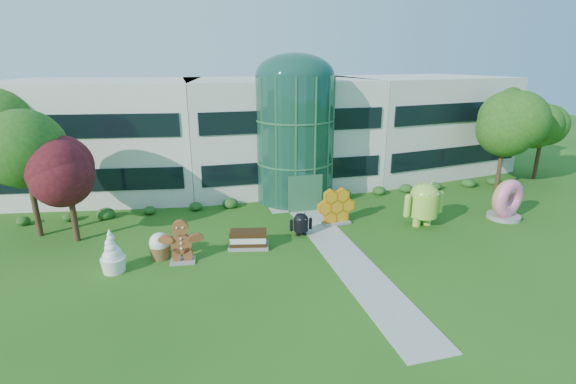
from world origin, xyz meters
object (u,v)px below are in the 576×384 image
object	(u,v)px
android_green	(424,201)
android_black	(301,223)
donut	(506,199)
gingerbread	(181,241)

from	to	relation	value
android_green	android_black	xyz separation A→B (m)	(-8.58, 0.48, -0.89)
donut	gingerbread	size ratio (longest dim) A/B	1.07
android_black	donut	bearing A→B (deg)	-2.29
android_black	donut	world-z (taller)	donut
android_green	android_black	bearing A→B (deg)	173.64
android_green	donut	bearing A→B (deg)	-6.37
android_black	gingerbread	xyz separation A→B (m)	(-7.53, -1.85, 0.39)
android_green	gingerbread	distance (m)	16.17
android_green	donut	world-z (taller)	android_green
android_black	donut	distance (m)	15.03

